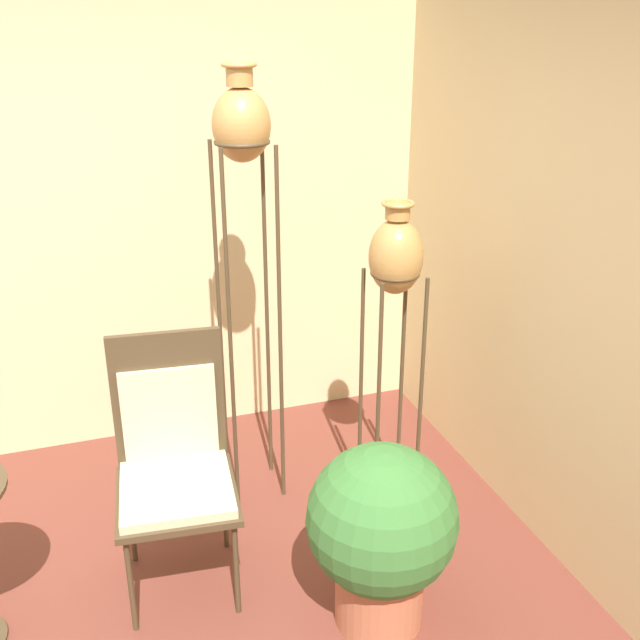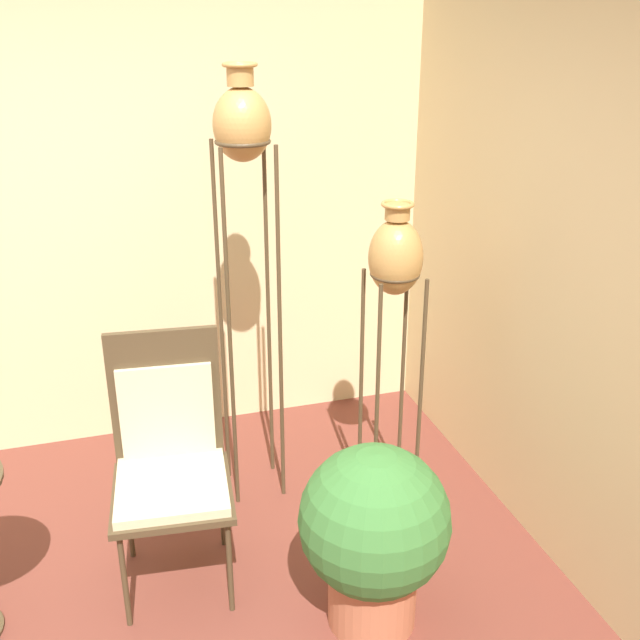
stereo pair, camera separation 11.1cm
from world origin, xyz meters
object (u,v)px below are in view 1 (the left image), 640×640
chair (173,455)px  vase_stand_tall (242,146)px  vase_stand_medium (395,266)px  potted_plant (381,530)px

chair → vase_stand_tall: bearing=53.7°
vase_stand_medium → potted_plant: vase_stand_medium is taller
vase_stand_medium → chair: vase_stand_medium is taller
vase_stand_tall → chair: 1.39m
chair → potted_plant: 0.93m
vase_stand_tall → chair: bearing=-131.9°
vase_stand_tall → vase_stand_medium: 0.88m
vase_stand_medium → chair: size_ratio=1.41×
vase_stand_tall → chair: (-0.47, -0.53, -1.19)m
vase_stand_medium → potted_plant: 1.19m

